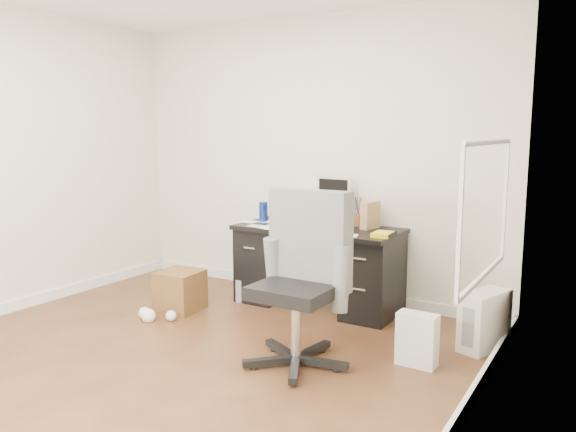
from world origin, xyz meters
name	(u,v)px	position (x,y,z in m)	size (l,w,h in m)	color
ground	(171,360)	(0.00, 0.00, 0.00)	(4.00, 4.00, 0.00)	#452216
room_shell	(170,125)	(0.03, 0.03, 1.66)	(4.02, 4.02, 2.71)	beige
desk	(318,264)	(0.30, 1.65, 0.40)	(1.50, 0.70, 0.75)	black
loose_papers	(296,226)	(0.10, 1.60, 0.75)	(1.10, 0.60, 0.00)	white
lcd_monitor	(334,200)	(0.35, 1.87, 0.98)	(0.36, 0.21, 0.45)	silver
keyboard	(328,228)	(0.45, 1.57, 0.76)	(0.40, 0.14, 0.02)	black
computer_mouse	(346,226)	(0.56, 1.68, 0.78)	(0.06, 0.06, 0.06)	silver
travel_mug	(263,212)	(-0.30, 1.65, 0.85)	(0.09, 0.09, 0.19)	navy
white_binder	(303,206)	(0.00, 1.90, 0.89)	(0.11, 0.24, 0.28)	white
magazine_file	(370,215)	(0.74, 1.81, 0.87)	(0.10, 0.21, 0.24)	#A57550
pen_cup	(358,212)	(0.58, 1.88, 0.88)	(0.11, 0.11, 0.27)	brown
yellow_book	(384,234)	(0.99, 1.51, 0.77)	(0.16, 0.21, 0.04)	yellow
paper_remote	(312,231)	(0.38, 1.38, 0.76)	(0.26, 0.21, 0.02)	white
office_chair	(296,281)	(0.80, 0.39, 0.60)	(0.68, 0.68, 1.21)	#4E504E
pc_tower	(484,320)	(1.85, 1.38, 0.22)	(0.19, 0.44, 0.44)	beige
shopping_bag	(417,339)	(1.52, 0.82, 0.19)	(0.27, 0.20, 0.37)	silver
wicker_basket	(180,291)	(-0.72, 0.90, 0.18)	(0.36, 0.36, 0.36)	#4F3217
desk_printer	(259,289)	(-0.27, 1.53, 0.11)	(0.37, 0.31, 0.22)	slate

